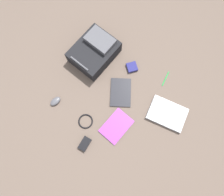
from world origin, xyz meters
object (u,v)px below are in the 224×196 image
book_manual (121,92)px  cable_coil (86,121)px  laptop (167,114)px  earbud_pouch (132,67)px  pen_black (166,79)px  book_red (116,126)px  computer_mouse (55,101)px  backpack (95,51)px  power_brick (85,144)px

book_manual → cable_coil: 0.39m
laptop → earbud_pouch: laptop is taller
pen_black → laptop: bearing=112.7°
cable_coil → book_red: bearing=-164.2°
computer_mouse → earbud_pouch: (-0.48, -0.56, -0.00)m
backpack → book_manual: bearing=147.0°
computer_mouse → earbud_pouch: bearing=-107.9°
laptop → power_brick: (0.53, 0.51, -0.00)m
laptop → pen_black: laptop is taller
book_manual → earbud_pouch: (0.00, -0.26, 0.01)m
cable_coil → backpack: bearing=-72.1°
book_red → cable_coil: same height
computer_mouse → pen_black: (-0.79, -0.59, -0.01)m
power_brick → earbud_pouch: same height
cable_coil → pen_black: 0.80m
computer_mouse → cable_coil: size_ratio=0.80×
laptop → book_red: (0.35, 0.27, -0.01)m
book_manual → cable_coil: (0.17, 0.35, -0.00)m
book_red → cable_coil: (0.25, 0.07, -0.00)m
book_red → earbud_pouch: 0.55m
cable_coil → power_brick: 0.19m
backpack → book_red: (-0.44, 0.51, -0.07)m
power_brick → book_manual: bearing=-99.8°
computer_mouse → pen_black: bearing=-120.9°
backpack → laptop: (-0.79, 0.24, -0.06)m
pen_black → cable_coil: bearing=53.0°
laptop → pen_black: bearing=-67.3°
book_red → computer_mouse: size_ratio=3.03×
earbud_pouch → book_manual: bearing=90.5°
computer_mouse → cable_coil: computer_mouse is taller
cable_coil → earbud_pouch: earbud_pouch is taller
laptop → book_manual: (0.44, -0.01, -0.01)m
book_manual → computer_mouse: computer_mouse is taller
book_manual → power_brick: power_brick is taller
computer_mouse → pen_black: size_ratio=0.68×
backpack → power_brick: size_ratio=4.10×
book_red → power_brick: (0.18, 0.24, 0.01)m
book_manual → computer_mouse: size_ratio=3.06×
book_manual → power_brick: size_ratio=2.71×
cable_coil → earbud_pouch: bearing=-105.1°
book_red → pen_black: 0.61m
cable_coil → earbud_pouch: size_ratio=1.42×
book_manual → pen_black: 0.42m
pen_black → book_manual: bearing=42.2°
backpack → laptop: bearing=163.0°
cable_coil → pen_black: cable_coil is taller
laptop → cable_coil: laptop is taller
laptop → pen_black: (0.12, -0.29, -0.01)m
power_brick → cable_coil: bearing=-65.3°
book_manual → computer_mouse: bearing=32.7°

